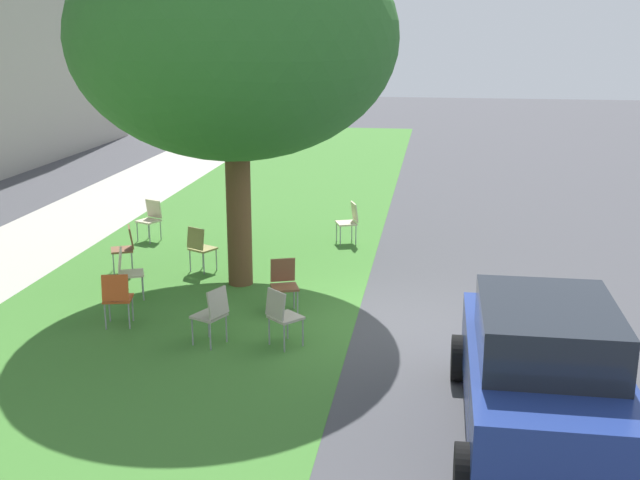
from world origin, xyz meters
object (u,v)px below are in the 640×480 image
chair_1 (213,312)px  chair_0 (284,281)px  street_tree (234,38)px  chair_4 (126,245)px  chair_2 (127,269)px  chair_3 (350,219)px  chair_5 (117,295)px  chair_6 (151,217)px  parked_car (542,370)px  chair_8 (282,313)px  chair_7 (200,246)px

chair_1 → chair_0: bearing=-26.5°
street_tree → chair_4: (0.36, 2.31, -3.79)m
street_tree → chair_1: bearing=-173.9°
chair_2 → chair_3: bearing=-39.1°
chair_5 → chair_6: (4.98, 1.30, 0.00)m
chair_1 → parked_car: 4.85m
chair_5 → chair_1: bearing=-105.7°
chair_5 → chair_6: bearing=14.7°
chair_6 → chair_5: bearing=-165.3°
chair_2 → chair_6: 3.81m
chair_0 → chair_8: same height
street_tree → chair_2: bearing=122.1°
chair_2 → chair_8: size_ratio=1.00×
street_tree → chair_6: bearing=45.3°
chair_2 → chair_7: size_ratio=1.00×
chair_1 → chair_8: size_ratio=1.00×
chair_0 → chair_5: same height
chair_4 → chair_6: same height
chair_3 → parked_car: parked_car is taller
chair_2 → street_tree: bearing=-57.9°
chair_1 → chair_2: 2.66m
chair_1 → chair_4: same height
street_tree → chair_0: size_ratio=7.23×
chair_4 → chair_7: size_ratio=1.00×
chair_3 → parked_car: size_ratio=0.24×
chair_1 → chair_3: 6.01m
chair_8 → chair_6: bearing=36.4°
street_tree → chair_7: bearing=58.4°
chair_5 → chair_8: same height
street_tree → chair_3: 5.13m
chair_7 → street_tree: bearing=-121.6°
chair_4 → chair_8: same height
chair_8 → chair_4: bearing=49.4°
chair_1 → chair_3: bearing=-12.8°
chair_0 → chair_8: bearing=-170.1°
chair_0 → chair_1: (-1.52, 0.76, 0.00)m
chair_2 → chair_4: 1.55m
chair_4 → chair_1: bearing=-140.7°
chair_6 → chair_8: (-5.36, -3.96, 0.00)m
chair_2 → chair_4: (1.43, 0.60, 0.00)m
chair_1 → chair_6: 6.19m
chair_2 → chair_8: (-1.67, -3.01, 0.00)m
chair_0 → chair_3: same height
chair_0 → chair_3: (4.34, -0.57, 0.00)m
chair_3 → chair_8: same height
chair_1 → chair_4: (3.18, 2.61, 0.00)m
chair_4 → chair_5: bearing=-160.6°
chair_1 → chair_5: (0.46, 1.65, 0.00)m
chair_1 → street_tree: bearing=6.1°
chair_7 → chair_4: bearing=98.4°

